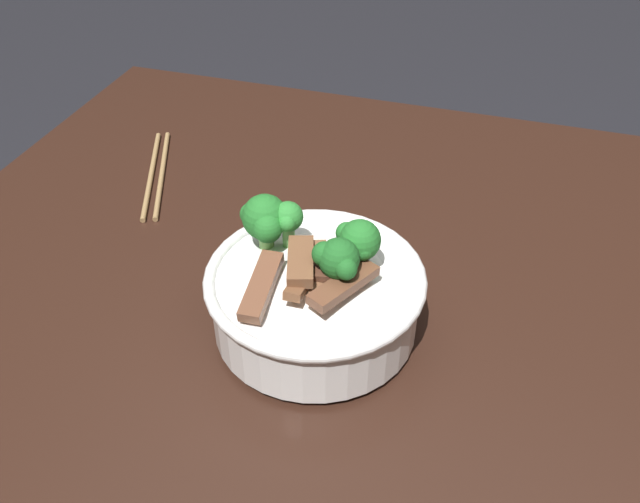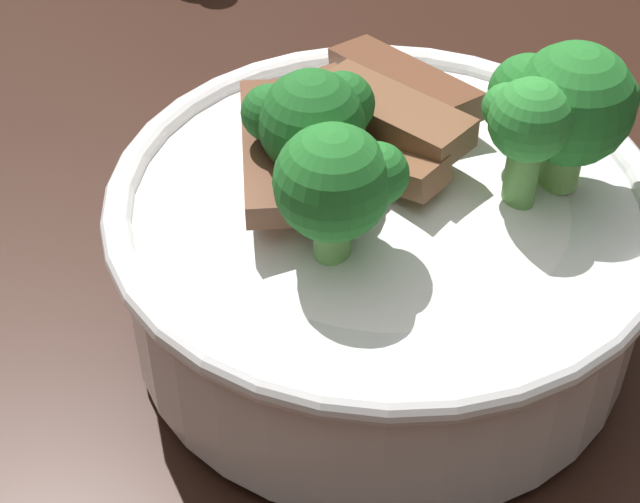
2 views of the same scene
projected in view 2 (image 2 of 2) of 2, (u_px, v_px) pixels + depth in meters
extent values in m
cube|color=black|center=(151.00, 463.00, 0.42)|extent=(1.26, 1.07, 0.04)
cube|color=black|center=(463.00, 172.00, 1.18)|extent=(0.07, 0.07, 0.72)
cylinder|color=white|center=(384.00, 327.00, 0.44)|extent=(0.09, 0.09, 0.01)
cylinder|color=white|center=(388.00, 266.00, 0.42)|extent=(0.21, 0.21, 0.06)
torus|color=white|center=(392.00, 205.00, 0.40)|extent=(0.22, 0.22, 0.01)
ellipsoid|color=white|center=(389.00, 241.00, 0.41)|extent=(0.18, 0.18, 0.06)
cube|color=brown|center=(271.00, 149.00, 0.39)|extent=(0.05, 0.08, 0.01)
cube|color=brown|center=(391.00, 114.00, 0.39)|extent=(0.04, 0.07, 0.01)
cube|color=brown|center=(404.00, 82.00, 0.43)|extent=(0.03, 0.08, 0.02)
cube|color=#4C2B1E|center=(391.00, 178.00, 0.40)|extent=(0.04, 0.05, 0.01)
cube|color=#563323|center=(348.00, 141.00, 0.39)|extent=(0.05, 0.03, 0.01)
cube|color=brown|center=(365.00, 135.00, 0.40)|extent=(0.02, 0.07, 0.03)
cube|color=brown|center=(365.00, 158.00, 0.39)|extent=(0.04, 0.07, 0.02)
cylinder|color=#5B9947|center=(332.00, 238.00, 0.36)|extent=(0.01, 0.01, 0.02)
sphere|color=#237028|center=(333.00, 182.00, 0.34)|extent=(0.04, 0.04, 0.04)
sphere|color=#237028|center=(377.00, 174.00, 0.34)|extent=(0.02, 0.02, 0.02)
sphere|color=#237028|center=(305.00, 180.00, 0.35)|extent=(0.02, 0.02, 0.02)
cylinder|color=#7AB256|center=(312.00, 177.00, 0.38)|extent=(0.02, 0.02, 0.02)
sphere|color=#1E6023|center=(312.00, 123.00, 0.37)|extent=(0.04, 0.04, 0.04)
sphere|color=#1E6023|center=(342.00, 104.00, 0.37)|extent=(0.02, 0.02, 0.02)
sphere|color=#1E6023|center=(269.00, 113.00, 0.37)|extent=(0.02, 0.02, 0.02)
cylinder|color=#5B9947|center=(521.00, 176.00, 0.38)|extent=(0.01, 0.01, 0.03)
sphere|color=#2D8433|center=(531.00, 120.00, 0.36)|extent=(0.03, 0.03, 0.03)
sphere|color=#2D8433|center=(546.00, 112.00, 0.37)|extent=(0.02, 0.02, 0.02)
sphere|color=#2D8433|center=(506.00, 107.00, 0.37)|extent=(0.02, 0.02, 0.02)
cylinder|color=#7AB256|center=(561.00, 161.00, 0.39)|extent=(0.02, 0.02, 0.02)
sphere|color=#237028|center=(573.00, 104.00, 0.38)|extent=(0.05, 0.05, 0.05)
sphere|color=#237028|center=(609.00, 98.00, 0.38)|extent=(0.02, 0.02, 0.02)
sphere|color=#237028|center=(527.00, 93.00, 0.38)|extent=(0.03, 0.03, 0.03)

